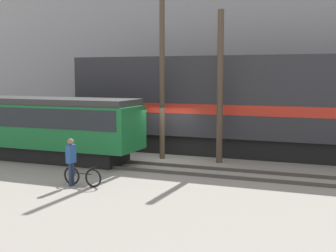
{
  "coord_description": "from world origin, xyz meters",
  "views": [
    {
      "loc": [
        8.71,
        -20.47,
        4.17
      ],
      "look_at": [
        0.82,
        -0.97,
        1.8
      ],
      "focal_mm": 50.0,
      "sensor_mm": 36.0,
      "label": 1
    }
  ],
  "objects_px": {
    "utility_pole_left": "(162,63)",
    "utility_pole_center": "(220,87)",
    "freight_locomotive": "(280,105)",
    "streetcar": "(22,123)",
    "bicycle": "(82,177)",
    "person": "(71,157)"
  },
  "relations": [
    {
      "from": "bicycle",
      "to": "utility_pole_center",
      "type": "distance_m",
      "value": 7.92
    },
    {
      "from": "streetcar",
      "to": "utility_pole_center",
      "type": "xyz_separation_m",
      "value": [
        9.38,
        2.47,
        1.81
      ]
    },
    {
      "from": "utility_pole_left",
      "to": "utility_pole_center",
      "type": "height_order",
      "value": "utility_pole_left"
    },
    {
      "from": "person",
      "to": "utility_pole_left",
      "type": "height_order",
      "value": "utility_pole_left"
    },
    {
      "from": "freight_locomotive",
      "to": "bicycle",
      "type": "bearing_deg",
      "value": -123.28
    },
    {
      "from": "person",
      "to": "utility_pole_left",
      "type": "relative_size",
      "value": 0.19
    },
    {
      "from": "person",
      "to": "streetcar",
      "type": "bearing_deg",
      "value": 143.9
    },
    {
      "from": "utility_pole_left",
      "to": "freight_locomotive",
      "type": "bearing_deg",
      "value": 25.12
    },
    {
      "from": "person",
      "to": "freight_locomotive",
      "type": "bearing_deg",
      "value": 55.34
    },
    {
      "from": "bicycle",
      "to": "utility_pole_center",
      "type": "xyz_separation_m",
      "value": [
        3.45,
        6.38,
        3.18
      ]
    },
    {
      "from": "utility_pole_left",
      "to": "utility_pole_center",
      "type": "bearing_deg",
      "value": -0.0
    },
    {
      "from": "streetcar",
      "to": "utility_pole_left",
      "type": "xyz_separation_m",
      "value": [
        6.48,
        2.47,
        2.93
      ]
    },
    {
      "from": "streetcar",
      "to": "utility_pole_left",
      "type": "relative_size",
      "value": 1.33
    },
    {
      "from": "person",
      "to": "utility_pole_center",
      "type": "bearing_deg",
      "value": 59.42
    },
    {
      "from": "freight_locomotive",
      "to": "utility_pole_left",
      "type": "relative_size",
      "value": 2.31
    },
    {
      "from": "person",
      "to": "utility_pole_center",
      "type": "distance_m",
      "value": 7.94
    },
    {
      "from": "streetcar",
      "to": "person",
      "type": "distance_m",
      "value": 6.88
    },
    {
      "from": "bicycle",
      "to": "utility_pole_left",
      "type": "relative_size",
      "value": 0.18
    },
    {
      "from": "freight_locomotive",
      "to": "bicycle",
      "type": "height_order",
      "value": "freight_locomotive"
    },
    {
      "from": "streetcar",
      "to": "utility_pole_center",
      "type": "height_order",
      "value": "utility_pole_center"
    },
    {
      "from": "freight_locomotive",
      "to": "utility_pole_left",
      "type": "bearing_deg",
      "value": -154.88
    },
    {
      "from": "bicycle",
      "to": "person",
      "type": "xyz_separation_m",
      "value": [
        -0.4,
        -0.12,
        0.74
      ]
    }
  ]
}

